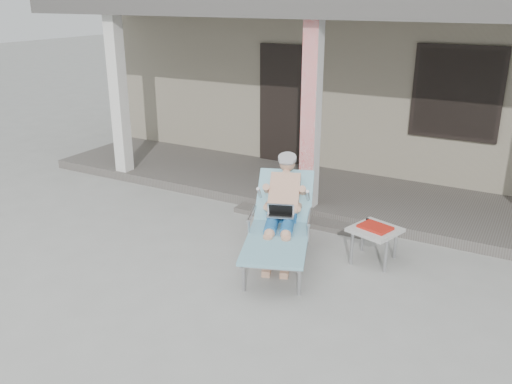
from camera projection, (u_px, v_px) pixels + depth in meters
The scene contains 7 objects.
ground at pixel (232, 277), 6.21m from camera, with size 60.00×60.00×0.00m, color #9E9E99.
house at pixel (397, 67), 10.98m from camera, with size 10.40×5.40×3.30m.
porch_deck at pixel (329, 193), 8.65m from camera, with size 10.00×2.00×0.15m, color #605B56.
porch_overhang at pixel (337, 14), 7.68m from camera, with size 10.00×2.30×2.85m.
porch_step at pixel (299, 219), 7.72m from camera, with size 2.00×0.30×0.07m, color #605B56.
lounger at pixel (281, 199), 6.48m from camera, with size 1.28×1.93×1.22m.
side_table at pixel (375, 232), 6.46m from camera, with size 0.65×0.65×0.46m.
Camera 1 is at (2.90, -4.68, 3.06)m, focal length 38.00 mm.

